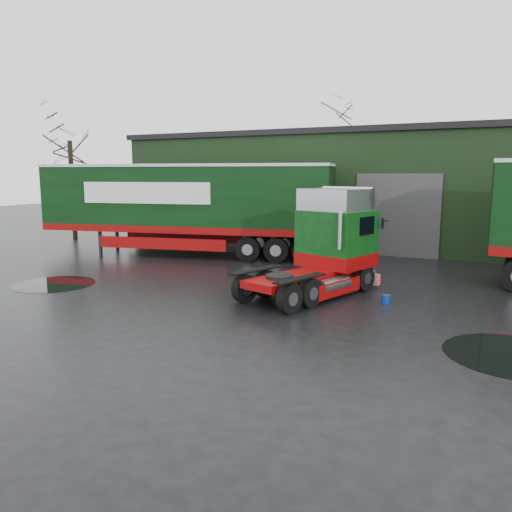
{
  "coord_description": "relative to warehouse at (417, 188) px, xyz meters",
  "views": [
    {
      "loc": [
        6.33,
        -10.62,
        3.98
      ],
      "look_at": [
        0.31,
        1.83,
        1.7
      ],
      "focal_mm": 35.0,
      "sensor_mm": 36.0,
      "label": 1
    }
  ],
  "objects": [
    {
      "name": "ground",
      "position": [
        -2.0,
        -20.0,
        -3.16
      ],
      "size": [
        100.0,
        100.0,
        0.0
      ],
      "primitive_type": "plane",
      "color": "black"
    },
    {
      "name": "warehouse",
      "position": [
        0.0,
        0.0,
        0.0
      ],
      "size": [
        32.4,
        12.4,
        6.3
      ],
      "color": "black",
      "rests_on": "ground"
    },
    {
      "name": "hero_tractor",
      "position": [
        -1.11,
        -15.5,
        -1.39
      ],
      "size": [
        4.08,
        6.15,
        3.53
      ],
      "primitive_type": null,
      "rotation": [
        0.0,
        0.0,
        -0.32
      ],
      "color": "#0A3B10",
      "rests_on": "ground"
    },
    {
      "name": "trailer_left",
      "position": [
        -9.5,
        -10.0,
        -0.91
      ],
      "size": [
        14.76,
        5.89,
        4.49
      ],
      "primitive_type": null,
      "rotation": [
        0.0,
        0.0,
        1.78
      ],
      "color": "silver",
      "rests_on": "ground"
    },
    {
      "name": "wash_bucket",
      "position": [
        1.4,
        -15.26,
        -3.03
      ],
      "size": [
        0.37,
        0.37,
        0.26
      ],
      "primitive_type": "cylinder",
      "rotation": [
        0.0,
        0.0,
        0.43
      ],
      "color": "navy",
      "rests_on": "ground"
    },
    {
      "name": "tree_left",
      "position": [
        -19.0,
        -8.0,
        1.09
      ],
      "size": [
        4.4,
        4.4,
        8.5
      ],
      "primitive_type": null,
      "color": "black",
      "rests_on": "ground"
    },
    {
      "name": "tree_back_a",
      "position": [
        -8.0,
        10.0,
        1.59
      ],
      "size": [
        4.4,
        4.4,
        9.5
      ],
      "primitive_type": null,
      "color": "black",
      "rests_on": "ground"
    },
    {
      "name": "puddle_2",
      "position": [
        -10.06,
        -17.82,
        -3.15
      ],
      "size": [
        2.91,
        2.91,
        0.01
      ],
      "primitive_type": "cylinder",
      "color": "black",
      "rests_on": "ground"
    }
  ]
}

